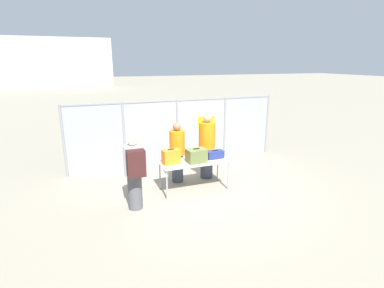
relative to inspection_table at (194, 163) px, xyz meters
The scene contains 11 objects.
ground_plane 0.77m from the inspection_table, 37.91° to the right, with size 120.00×120.00×0.00m, color gray.
fence_section 2.16m from the inspection_table, 83.29° to the left, with size 6.79×0.07×2.08m.
inspection_table is the anchor object (origin of this frame).
suitcase_orange 0.65m from the inspection_table, behind, with size 0.46×0.28×0.39m.
suitcase_olive 0.25m from the inspection_table, 77.64° to the right, with size 0.51×0.38×0.37m.
suitcase_navy 0.61m from the inspection_table, ahead, with size 0.46×0.24×0.23m.
traveler_hooded 1.73m from the inspection_table, 160.65° to the right, with size 0.42×0.65×1.70m.
security_worker_near 0.71m from the inspection_table, 110.09° to the left, with size 0.41×0.41×1.66m.
security_worker_far 0.94m from the inspection_table, 45.76° to the left, with size 0.46×0.46×1.85m.
utility_trailer 4.17m from the inspection_table, 61.08° to the left, with size 4.10×2.27×0.71m.
distant_hangar 40.95m from the inspection_table, 99.67° to the left, with size 17.56×11.57×6.05m.
Camera 1 is at (-2.84, -6.56, 3.23)m, focal length 28.00 mm.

